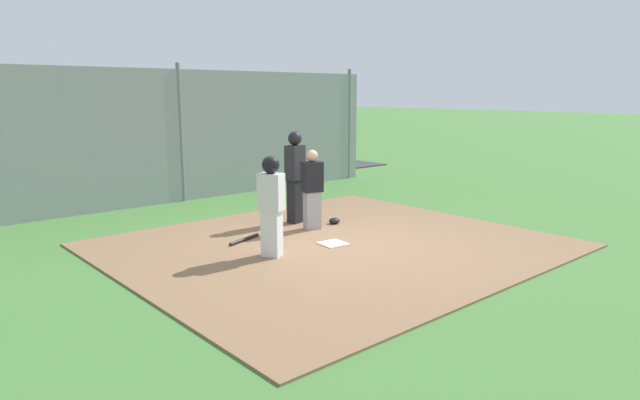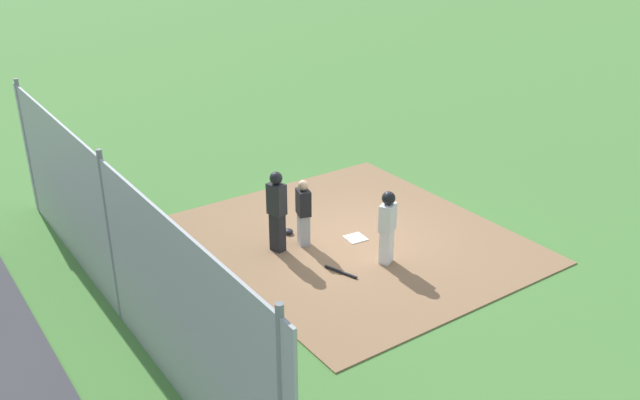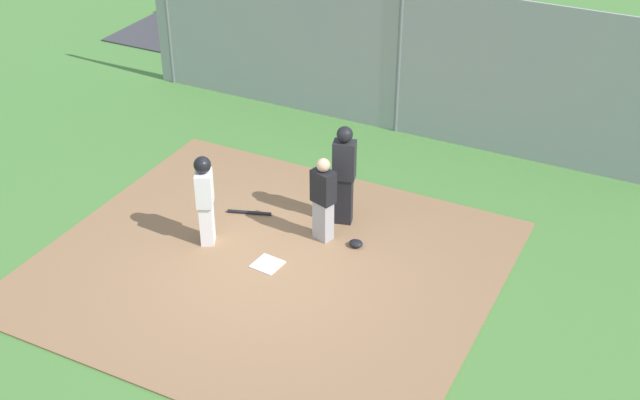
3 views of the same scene
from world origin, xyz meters
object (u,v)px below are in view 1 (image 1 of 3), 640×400
(home_plate, at_px, (333,244))
(parked_car_dark, at_px, (0,170))
(catcher, at_px, (312,188))
(baseball_bat, at_px, (244,239))
(catcher_mask, at_px, (334,221))
(parked_car_white, at_px, (203,157))
(runner, at_px, (271,200))
(umpire, at_px, (295,175))

(home_plate, distance_m, parked_car_dark, 10.34)
(home_plate, height_order, catcher, catcher)
(home_plate, bearing_deg, catcher, -112.67)
(baseball_bat, relative_size, catcher_mask, 3.31)
(baseball_bat, xyz_separation_m, catcher_mask, (-2.13, 0.07, 0.03))
(catcher, height_order, parked_car_white, catcher)
(catcher, xyz_separation_m, catcher_mask, (-0.61, -0.02, -0.74))
(runner, relative_size, catcher_mask, 6.83)
(baseball_bat, bearing_deg, runner, -117.71)
(catcher, distance_m, parked_car_white, 8.15)
(home_plate, distance_m, catcher, 1.44)
(umpire, distance_m, baseball_bat, 1.95)
(runner, xyz_separation_m, catcher_mask, (-2.30, -1.00, -0.87))
(runner, distance_m, catcher_mask, 2.65)
(umpire, height_order, catcher_mask, umpire)
(parked_car_white, bearing_deg, umpire, -98.32)
(catcher, relative_size, parked_car_dark, 0.36)
(home_plate, bearing_deg, parked_car_white, -105.72)
(home_plate, relative_size, runner, 0.27)
(catcher, distance_m, catcher_mask, 0.95)
(catcher, relative_size, runner, 0.94)
(home_plate, height_order, umpire, umpire)
(parked_car_dark, bearing_deg, umpire, 118.86)
(catcher, height_order, parked_car_dark, catcher)
(baseball_bat, bearing_deg, umpire, -0.15)
(umpire, bearing_deg, parked_car_white, 149.59)
(parked_car_dark, bearing_deg, runner, 105.54)
(home_plate, xyz_separation_m, catcher_mask, (-1.07, -1.13, 0.05))
(umpire, xyz_separation_m, runner, (1.78, 1.61, -0.06))
(runner, bearing_deg, baseball_bat, 54.02)
(catcher_mask, distance_m, parked_car_dark, 9.68)
(catcher, height_order, runner, runner)
(catcher, xyz_separation_m, baseball_bat, (1.52, -0.09, -0.77))
(home_plate, xyz_separation_m, parked_car_dark, (3.10, -9.85, 0.57))
(umpire, distance_m, parked_car_white, 7.53)
(home_plate, bearing_deg, umpire, -107.50)
(catcher_mask, bearing_deg, parked_car_white, -100.52)
(baseball_bat, height_order, parked_car_dark, parked_car_dark)
(catcher, bearing_deg, home_plate, -5.58)
(parked_car_white, bearing_deg, runner, -106.02)
(catcher, bearing_deg, umpire, -170.54)
(runner, height_order, catcher_mask, runner)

